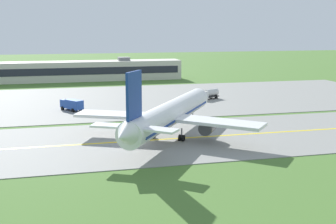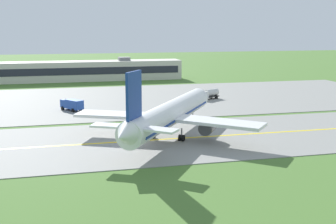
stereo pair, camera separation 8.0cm
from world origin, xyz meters
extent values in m
plane|color=#47702D|center=(0.00, 0.00, 0.00)|extent=(500.00, 500.00, 0.00)
cube|color=gray|center=(0.00, 0.00, 0.05)|extent=(240.00, 28.00, 0.10)
cube|color=gray|center=(10.00, 42.00, 0.05)|extent=(140.00, 52.00, 0.10)
cube|color=yellow|center=(0.00, 0.00, 0.11)|extent=(220.00, 0.60, 0.01)
cylinder|color=white|center=(6.49, 1.55, 4.20)|extent=(22.16, 30.53, 4.00)
cone|color=white|center=(16.57, 16.70, 4.20)|extent=(4.60, 4.27, 3.80)
cone|color=white|center=(-3.70, -13.78, 4.60)|extent=(4.60, 4.55, 3.40)
cube|color=navy|center=(6.49, 1.55, 3.70)|extent=(20.72, 28.31, 0.36)
cube|color=#1E232D|center=(15.35, 14.87, 4.90)|extent=(3.83, 3.38, 0.70)
cube|color=white|center=(-1.80, 4.42, 3.70)|extent=(15.60, 10.81, 0.50)
cylinder|color=#47474C|center=(0.97, 4.98, 2.30)|extent=(3.80, 4.10, 2.30)
cylinder|color=black|center=(1.86, 6.31, 2.30)|extent=(1.89, 1.37, 2.10)
cube|color=white|center=(12.35, -4.99, 3.70)|extent=(14.40, 13.55, 0.50)
cylinder|color=#47474C|center=(11.80, -2.22, 2.30)|extent=(3.80, 4.10, 2.30)
cylinder|color=black|center=(12.68, -0.89, 2.30)|extent=(1.89, 1.37, 2.10)
cube|color=navy|center=(-1.81, -10.94, 9.45)|extent=(2.77, 3.89, 6.50)
cube|color=white|center=(-4.59, -9.34, 5.00)|extent=(6.43, 4.91, 0.30)
cube|color=white|center=(0.74, -12.88, 5.00)|extent=(6.15, 5.67, 0.30)
cylinder|color=slate|center=(13.69, 12.37, 1.38)|extent=(0.24, 0.24, 1.65)
cylinder|color=black|center=(13.69, 12.37, 0.55)|extent=(0.90, 1.11, 1.10)
cylinder|color=slate|center=(3.22, 1.32, 1.38)|extent=(0.24, 0.24, 1.65)
cylinder|color=black|center=(2.99, 1.47, 0.55)|extent=(0.90, 1.11, 1.10)
cylinder|color=black|center=(3.45, 1.17, 0.55)|extent=(0.90, 1.11, 1.10)
cylinder|color=slate|center=(7.55, -1.56, 1.38)|extent=(0.24, 0.24, 1.65)
cylinder|color=black|center=(7.32, -1.41, 0.55)|extent=(0.90, 1.11, 1.10)
cylinder|color=black|center=(7.78, -1.71, 0.55)|extent=(0.90, 1.11, 1.10)
cube|color=silver|center=(24.00, 36.51, 1.50)|extent=(2.56, 2.63, 1.80)
cube|color=#1E232D|center=(23.33, 36.13, 1.81)|extent=(1.03, 1.65, 0.81)
cylinder|color=silver|center=(26.59, 38.02, 1.75)|extent=(4.54, 3.67, 1.80)
cube|color=#383838|center=(26.59, 38.02, 0.72)|extent=(4.69, 3.93, 0.24)
cylinder|color=orange|center=(24.00, 36.51, 2.50)|extent=(0.20, 0.20, 0.18)
cylinder|color=black|center=(24.50, 35.65, 0.45)|extent=(0.93, 0.71, 0.90)
cylinder|color=black|center=(23.49, 37.38, 0.45)|extent=(0.93, 0.71, 0.90)
cylinder|color=black|center=(27.84, 37.54, 0.45)|extent=(0.93, 0.71, 0.90)
cylinder|color=black|center=(26.79, 39.35, 0.45)|extent=(0.93, 0.71, 0.90)
cube|color=#264CA5|center=(-10.53, 31.61, 1.50)|extent=(2.68, 2.63, 1.80)
cube|color=#1E232D|center=(-10.98, 32.23, 1.81)|extent=(1.56, 1.17, 0.81)
cube|color=#264CA5|center=(-8.77, 29.18, 1.60)|extent=(4.16, 4.63, 2.00)
cylinder|color=orange|center=(-10.53, 31.61, 2.50)|extent=(0.20, 0.20, 0.18)
cylinder|color=black|center=(-11.34, 31.03, 0.45)|extent=(0.77, 0.91, 0.90)
cylinder|color=black|center=(-9.72, 32.20, 0.45)|extent=(0.77, 0.91, 0.90)
cylinder|color=black|center=(-9.13, 27.89, 0.45)|extent=(0.77, 0.91, 0.90)
cylinder|color=black|center=(-7.43, 29.12, 0.45)|extent=(0.77, 0.91, 0.90)
cube|color=beige|center=(-2.68, 86.95, 3.40)|extent=(67.01, 9.23, 6.81)
cube|color=#1E232D|center=(-2.68, 82.29, 3.74)|extent=(64.33, 0.10, 2.45)
cube|color=slate|center=(10.72, 86.95, 7.41)|extent=(4.00, 4.00, 1.20)
camera|label=1|loc=(-11.24, -68.56, 18.48)|focal=46.54mm
camera|label=2|loc=(-11.16, -68.58, 18.48)|focal=46.54mm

